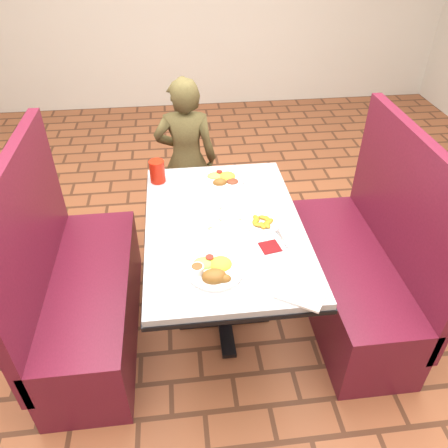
{
  "coord_description": "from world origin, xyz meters",
  "views": [
    {
      "loc": [
        -0.21,
        -1.77,
        2.1
      ],
      "look_at": [
        0.0,
        0.0,
        0.75
      ],
      "focal_mm": 35.0,
      "sensor_mm": 36.0,
      "label": 1
    }
  ],
  "objects_px": {
    "booth_bench_left": "(81,295)",
    "far_dinner_plate": "(223,178)",
    "near_dinner_plate": "(214,268)",
    "plantain_plate": "(262,223)",
    "dining_table": "(224,239)",
    "booth_bench_right": "(359,271)",
    "red_tumbler": "(157,171)",
    "diner_person": "(187,160)"
  },
  "relations": [
    {
      "from": "diner_person",
      "to": "plantain_plate",
      "type": "xyz_separation_m",
      "value": [
        0.35,
        -1.01,
        0.17
      ]
    },
    {
      "from": "booth_bench_right",
      "to": "plantain_plate",
      "type": "distance_m",
      "value": 0.74
    },
    {
      "from": "dining_table",
      "to": "booth_bench_right",
      "type": "bearing_deg",
      "value": 0.0
    },
    {
      "from": "diner_person",
      "to": "near_dinner_plate",
      "type": "bearing_deg",
      "value": 97.33
    },
    {
      "from": "red_tumbler",
      "to": "plantain_plate",
      "type": "bearing_deg",
      "value": -42.54
    },
    {
      "from": "diner_person",
      "to": "plantain_plate",
      "type": "bearing_deg",
      "value": 113.5
    },
    {
      "from": "booth_bench_left",
      "to": "red_tumbler",
      "type": "xyz_separation_m",
      "value": [
        0.46,
        0.46,
        0.49
      ]
    },
    {
      "from": "dining_table",
      "to": "red_tumbler",
      "type": "xyz_separation_m",
      "value": [
        -0.34,
        0.46,
        0.16
      ]
    },
    {
      "from": "booth_bench_left",
      "to": "near_dinner_plate",
      "type": "distance_m",
      "value": 0.91
    },
    {
      "from": "dining_table",
      "to": "far_dinner_plate",
      "type": "bearing_deg",
      "value": 83.76
    },
    {
      "from": "booth_bench_left",
      "to": "far_dinner_plate",
      "type": "relative_size",
      "value": 5.01
    },
    {
      "from": "booth_bench_right",
      "to": "red_tumbler",
      "type": "relative_size",
      "value": 9.07
    },
    {
      "from": "booth_bench_right",
      "to": "diner_person",
      "type": "relative_size",
      "value": 1.01
    },
    {
      "from": "dining_table",
      "to": "near_dinner_plate",
      "type": "height_order",
      "value": "near_dinner_plate"
    },
    {
      "from": "dining_table",
      "to": "far_dinner_plate",
      "type": "relative_size",
      "value": 5.06
    },
    {
      "from": "near_dinner_plate",
      "to": "booth_bench_left",
      "type": "bearing_deg",
      "value": 153.62
    },
    {
      "from": "diner_person",
      "to": "plantain_plate",
      "type": "relative_size",
      "value": 6.54
    },
    {
      "from": "dining_table",
      "to": "booth_bench_right",
      "type": "height_order",
      "value": "booth_bench_right"
    },
    {
      "from": "diner_person",
      "to": "near_dinner_plate",
      "type": "height_order",
      "value": "diner_person"
    },
    {
      "from": "plantain_plate",
      "to": "red_tumbler",
      "type": "bearing_deg",
      "value": 137.46
    },
    {
      "from": "diner_person",
      "to": "near_dinner_plate",
      "type": "distance_m",
      "value": 1.35
    },
    {
      "from": "dining_table",
      "to": "booth_bench_right",
      "type": "relative_size",
      "value": 1.01
    },
    {
      "from": "far_dinner_plate",
      "to": "plantain_plate",
      "type": "height_order",
      "value": "far_dinner_plate"
    },
    {
      "from": "booth_bench_right",
      "to": "diner_person",
      "type": "distance_m",
      "value": 1.39
    },
    {
      "from": "booth_bench_left",
      "to": "near_dinner_plate",
      "type": "relative_size",
      "value": 4.72
    },
    {
      "from": "far_dinner_plate",
      "to": "red_tumbler",
      "type": "relative_size",
      "value": 1.81
    },
    {
      "from": "diner_person",
      "to": "dining_table",
      "type": "bearing_deg",
      "value": 103.31
    },
    {
      "from": "booth_bench_left",
      "to": "plantain_plate",
      "type": "height_order",
      "value": "booth_bench_left"
    },
    {
      "from": "dining_table",
      "to": "diner_person",
      "type": "xyz_separation_m",
      "value": [
        -0.15,
        0.98,
        -0.06
      ]
    },
    {
      "from": "booth_bench_left",
      "to": "near_dinner_plate",
      "type": "xyz_separation_m",
      "value": [
        0.71,
        -0.35,
        0.45
      ]
    },
    {
      "from": "red_tumbler",
      "to": "diner_person",
      "type": "bearing_deg",
      "value": 70.47
    },
    {
      "from": "diner_person",
      "to": "plantain_plate",
      "type": "height_order",
      "value": "diner_person"
    },
    {
      "from": "booth_bench_right",
      "to": "diner_person",
      "type": "height_order",
      "value": "diner_person"
    },
    {
      "from": "plantain_plate",
      "to": "near_dinner_plate",
      "type": "bearing_deg",
      "value": -130.66
    },
    {
      "from": "dining_table",
      "to": "plantain_plate",
      "type": "height_order",
      "value": "plantain_plate"
    },
    {
      "from": "booth_bench_left",
      "to": "diner_person",
      "type": "height_order",
      "value": "diner_person"
    },
    {
      "from": "dining_table",
      "to": "near_dinner_plate",
      "type": "relative_size",
      "value": 4.77
    },
    {
      "from": "plantain_plate",
      "to": "red_tumbler",
      "type": "xyz_separation_m",
      "value": [
        -0.53,
        0.49,
        0.05
      ]
    },
    {
      "from": "near_dinner_plate",
      "to": "red_tumbler",
      "type": "height_order",
      "value": "red_tumbler"
    },
    {
      "from": "booth_bench_left",
      "to": "plantain_plate",
      "type": "xyz_separation_m",
      "value": [
        0.99,
        -0.03,
        0.43
      ]
    },
    {
      "from": "booth_bench_left",
      "to": "booth_bench_right",
      "type": "xyz_separation_m",
      "value": [
        1.6,
        0.0,
        0.0
      ]
    },
    {
      "from": "booth_bench_left",
      "to": "booth_bench_right",
      "type": "distance_m",
      "value": 1.6
    }
  ]
}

